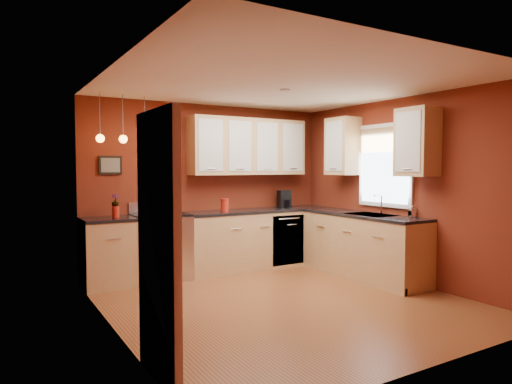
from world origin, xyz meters
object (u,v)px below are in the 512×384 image
sink (371,216)px  gas_range (161,247)px  soap_pump (412,211)px  coffee_maker (284,200)px  red_canister (225,205)px

sink → gas_range: bearing=150.2°
soap_pump → sink: bearing=114.9°
soap_pump → coffee_maker: bearing=108.1°
red_canister → soap_pump: size_ratio=1.13×
coffee_maker → soap_pump: 2.21m
sink → soap_pump: (0.25, -0.53, 0.11)m
sink → red_canister: size_ratio=3.56×
gas_range → sink: 3.05m
coffee_maker → soap_pump: (0.69, -2.10, -0.05)m
gas_range → sink: (2.62, -1.50, 0.43)m
sink → red_canister: (-1.62, 1.46, 0.12)m
gas_range → soap_pump: soap_pump is taller
red_canister → coffee_maker: coffee_maker is taller
gas_range → red_canister: bearing=-2.4°
red_canister → coffee_maker: (1.18, 0.10, 0.03)m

